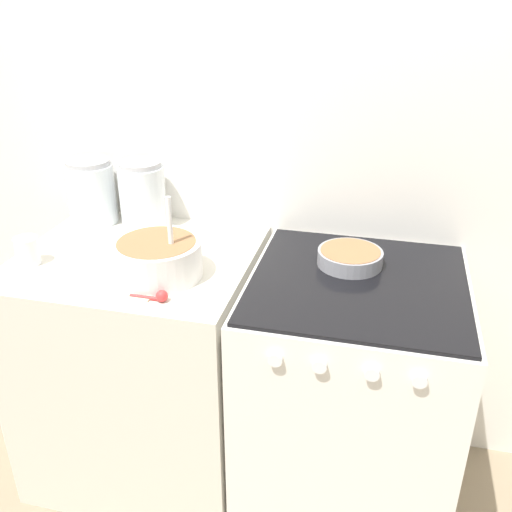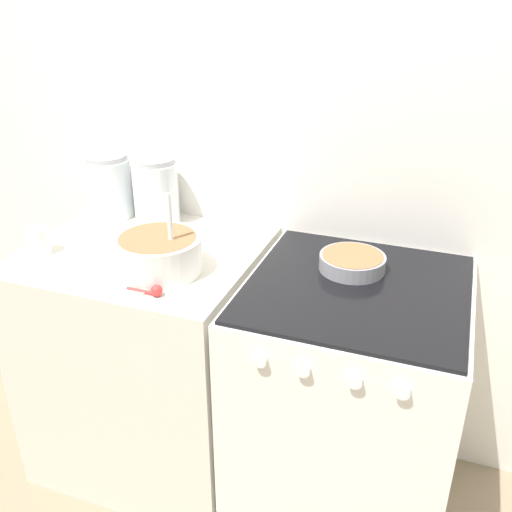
% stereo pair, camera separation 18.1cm
% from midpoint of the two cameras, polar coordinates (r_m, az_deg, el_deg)
% --- Properties ---
extents(wall_back, '(4.58, 0.05, 2.40)m').
position_cam_midpoint_polar(wall_back, '(2.08, -0.84, 10.66)').
color(wall_back, white).
rests_on(wall_back, ground_plane).
extents(countertop_cabinet, '(0.79, 0.69, 0.90)m').
position_cam_midpoint_polar(countertop_cabinet, '(2.23, -13.25, -10.49)').
color(countertop_cabinet, silver).
rests_on(countertop_cabinet, ground_plane).
extents(stove, '(0.69, 0.71, 0.90)m').
position_cam_midpoint_polar(stove, '(2.04, 6.66, -13.73)').
color(stove, white).
rests_on(stove, ground_plane).
extents(mixing_bowl, '(0.28, 0.28, 0.27)m').
position_cam_midpoint_polar(mixing_bowl, '(1.81, -12.66, -0.12)').
color(mixing_bowl, white).
rests_on(mixing_bowl, countertop_cabinet).
extents(baking_pan, '(0.21, 0.21, 0.05)m').
position_cam_midpoint_polar(baking_pan, '(1.87, 6.66, -0.18)').
color(baking_pan, gray).
rests_on(baking_pan, stove).
extents(storage_jar_left, '(0.18, 0.18, 0.24)m').
position_cam_midpoint_polar(storage_jar_left, '(2.28, -18.32, 5.68)').
color(storage_jar_left, silver).
rests_on(storage_jar_left, countertop_cabinet).
extents(storage_jar_middle, '(0.17, 0.17, 0.25)m').
position_cam_midpoint_polar(storage_jar_middle, '(2.17, -13.61, 5.46)').
color(storage_jar_middle, silver).
rests_on(storage_jar_middle, countertop_cabinet).
extents(tin_can, '(0.08, 0.08, 0.09)m').
position_cam_midpoint_polar(tin_can, '(2.03, -24.32, 0.39)').
color(tin_can, silver).
rests_on(tin_can, countertop_cabinet).
extents(recipe_page, '(0.24, 0.28, 0.01)m').
position_cam_midpoint_polar(recipe_page, '(1.85, -14.51, -2.00)').
color(recipe_page, beige).
rests_on(recipe_page, countertop_cabinet).
extents(measuring_spoon, '(0.12, 0.04, 0.04)m').
position_cam_midpoint_polar(measuring_spoon, '(1.70, -12.82, -4.04)').
color(measuring_spoon, red).
rests_on(measuring_spoon, countertop_cabinet).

